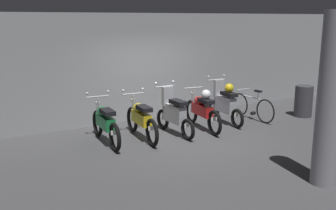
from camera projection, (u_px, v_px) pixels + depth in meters
ground_plane at (181, 137)px, 9.51m from camera, size 80.00×80.00×0.00m
back_wall at (141, 67)px, 11.04m from camera, size 16.00×0.30×3.01m
motorbike_slot_0 at (105, 123)px, 8.98m from camera, size 0.59×1.95×1.15m
motorbike_slot_1 at (141, 119)px, 9.32m from camera, size 0.59×1.95×1.15m
motorbike_slot_2 at (174, 114)px, 9.67m from camera, size 0.59×1.68×1.29m
motorbike_slot_3 at (202, 109)px, 10.12m from camera, size 0.56×1.95×1.08m
motorbike_slot_4 at (225, 103)px, 10.69m from camera, size 0.59×1.68×1.29m
bicycle at (252, 107)px, 11.14m from camera, size 0.50×1.73×0.89m
support_pillar at (331, 101)px, 6.53m from camera, size 0.45×0.45×3.01m
trash_bin at (303, 101)px, 11.44m from camera, size 0.52×0.52×0.92m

